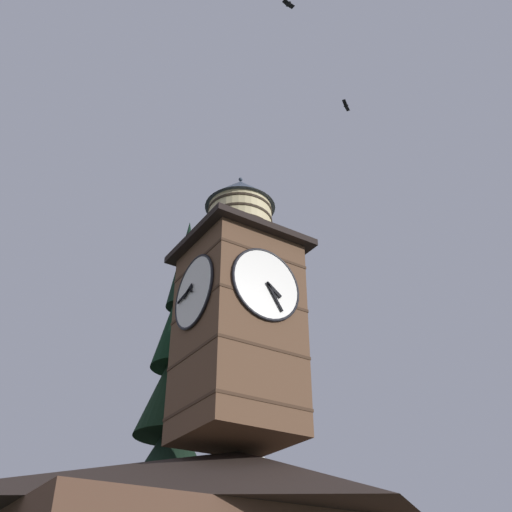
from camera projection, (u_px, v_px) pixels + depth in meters
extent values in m
pyramid|color=#2D231E|center=(238.00, 489.00, 18.70)|extent=(14.40, 9.73, 2.35)
cube|color=brown|center=(238.00, 340.00, 20.21)|extent=(3.43, 3.43, 6.84)
cube|color=#432E20|center=(236.00, 416.00, 18.84)|extent=(3.47, 3.47, 0.10)
cube|color=#432E20|center=(237.00, 365.00, 19.74)|extent=(3.47, 3.47, 0.10)
cube|color=#432E20|center=(238.00, 318.00, 20.65)|extent=(3.47, 3.47, 0.10)
cube|color=#432E20|center=(239.00, 275.00, 21.56)|extent=(3.47, 3.47, 0.10)
cylinder|color=white|center=(266.00, 284.00, 19.68)|extent=(2.56, 0.10, 2.56)
torus|color=black|center=(266.00, 284.00, 19.66)|extent=(2.66, 0.10, 2.66)
cube|color=black|center=(274.00, 290.00, 19.62)|extent=(0.59, 0.04, 0.47)
cube|color=black|center=(275.00, 297.00, 19.50)|extent=(0.63, 0.04, 0.93)
sphere|color=black|center=(268.00, 283.00, 19.60)|extent=(0.10, 0.10, 0.10)
cylinder|color=white|center=(194.00, 292.00, 20.12)|extent=(0.10, 2.56, 2.56)
torus|color=black|center=(194.00, 292.00, 20.11)|extent=(0.10, 2.66, 2.66)
cube|color=black|center=(188.00, 291.00, 20.35)|extent=(0.04, 0.63, 0.37)
cube|color=black|center=(185.00, 295.00, 20.48)|extent=(0.04, 1.05, 0.24)
sphere|color=black|center=(191.00, 291.00, 20.07)|extent=(0.10, 0.10, 0.10)
cube|color=black|center=(239.00, 251.00, 22.10)|extent=(4.13, 4.13, 0.25)
cylinder|color=beige|center=(240.00, 228.00, 22.66)|extent=(2.43, 2.43, 1.87)
cylinder|color=#2D2319|center=(239.00, 243.00, 22.29)|extent=(2.49, 2.49, 0.10)
cylinder|color=#2D2319|center=(240.00, 233.00, 22.53)|extent=(2.49, 2.49, 0.10)
cylinder|color=#2D2319|center=(240.00, 223.00, 22.78)|extent=(2.49, 2.49, 0.10)
cylinder|color=#2D2319|center=(240.00, 213.00, 23.03)|extent=(2.49, 2.49, 0.10)
cone|color=#384251|center=(240.00, 195.00, 23.50)|extent=(2.73, 2.73, 1.33)
sphere|color=#384251|center=(241.00, 179.00, 23.91)|extent=(0.16, 0.16, 0.16)
cone|color=black|center=(173.00, 461.00, 23.18)|extent=(4.17, 4.17, 3.86)
cone|color=black|center=(178.00, 384.00, 24.84)|extent=(3.32, 3.32, 4.37)
cone|color=black|center=(183.00, 317.00, 26.49)|extent=(2.47, 2.47, 4.86)
cone|color=black|center=(187.00, 263.00, 27.97)|extent=(1.63, 1.63, 4.70)
sphere|color=silver|center=(257.00, 467.00, 50.91)|extent=(2.01, 2.01, 2.01)
ellipsoid|color=black|center=(288.00, 4.00, 23.72)|extent=(0.18, 0.28, 0.15)
cube|color=black|center=(291.00, 6.00, 23.78)|extent=(0.28, 0.21, 0.06)
cube|color=black|center=(286.00, 2.00, 23.65)|extent=(0.28, 0.21, 0.06)
ellipsoid|color=black|center=(346.00, 106.00, 25.93)|extent=(0.21, 0.24, 0.12)
cube|color=black|center=(347.00, 109.00, 26.07)|extent=(0.38, 0.31, 0.10)
cube|color=black|center=(345.00, 103.00, 25.79)|extent=(0.38, 0.31, 0.10)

